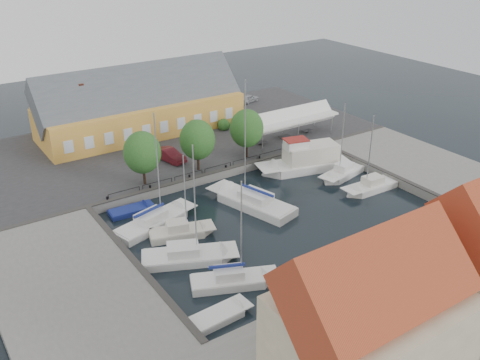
# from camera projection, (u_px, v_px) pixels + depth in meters

# --- Properties ---
(ground) EXTENTS (140.00, 140.00, 0.00)m
(ground) POSITION_uv_depth(u_px,v_px,m) (271.00, 213.00, 56.63)
(ground) COLOR black
(ground) RESTS_ON ground
(north_quay) EXTENTS (56.00, 26.00, 1.00)m
(north_quay) POSITION_uv_depth(u_px,v_px,m) (172.00, 142.00, 73.68)
(north_quay) COLOR #2D2D30
(north_quay) RESTS_ON ground
(west_quay) EXTENTS (12.00, 24.00, 1.00)m
(west_quay) POSITION_uv_depth(u_px,v_px,m) (72.00, 290.00, 43.89)
(west_quay) COLOR slate
(west_quay) RESTS_ON ground
(east_quay) EXTENTS (12.00, 24.00, 1.00)m
(east_quay) POSITION_uv_depth(u_px,v_px,m) (424.00, 168.00, 65.94)
(east_quay) COLOR slate
(east_quay) RESTS_ON ground
(south_bank) EXTENTS (56.00, 14.00, 1.00)m
(south_bank) POSITION_uv_depth(u_px,v_px,m) (437.00, 319.00, 40.65)
(south_bank) COLOR slate
(south_bank) RESTS_ON ground
(quay_edge_fittings) EXTENTS (56.00, 24.72, 0.40)m
(quay_edge_fittings) POSITION_uv_depth(u_px,v_px,m) (246.00, 187.00, 59.75)
(quay_edge_fittings) COLOR #383533
(quay_edge_fittings) RESTS_ON north_quay
(warehouse) EXTENTS (28.56, 14.00, 9.55)m
(warehouse) POSITION_uv_depth(u_px,v_px,m) (136.00, 108.00, 74.71)
(warehouse) COLOR gold
(warehouse) RESTS_ON north_quay
(tent_canopy) EXTENTS (14.00, 4.00, 2.83)m
(tent_canopy) POSITION_uv_depth(u_px,v_px,m) (291.00, 119.00, 72.94)
(tent_canopy) COLOR white
(tent_canopy) RESTS_ON north_quay
(quay_trees) EXTENTS (18.20, 4.20, 6.30)m
(quay_trees) POSITION_uv_depth(u_px,v_px,m) (197.00, 140.00, 62.53)
(quay_trees) COLOR black
(quay_trees) RESTS_ON north_quay
(car_silver) EXTENTS (4.20, 2.65, 1.33)m
(car_silver) POSITION_uv_depth(u_px,v_px,m) (249.00, 98.00, 88.44)
(car_silver) COLOR #B1B5B9
(car_silver) RESTS_ON north_quay
(car_red) EXTENTS (2.77, 5.02, 1.57)m
(car_red) POSITION_uv_depth(u_px,v_px,m) (169.00, 155.00, 66.33)
(car_red) COLOR #5B141D
(car_red) RESTS_ON north_quay
(center_sailboat) EXTENTS (5.82, 11.02, 14.42)m
(center_sailboat) POSITION_uv_depth(u_px,v_px,m) (253.00, 203.00, 57.81)
(center_sailboat) COLOR white
(center_sailboat) RESTS_ON ground
(trawler) EXTENTS (12.20, 6.24, 5.00)m
(trawler) POSITION_uv_depth(u_px,v_px,m) (306.00, 162.00, 66.40)
(trawler) COLOR white
(trawler) RESTS_ON ground
(east_boat_a) EXTENTS (7.09, 3.72, 9.90)m
(east_boat_a) POSITION_uv_depth(u_px,v_px,m) (342.00, 174.00, 64.82)
(east_boat_a) COLOR white
(east_boat_a) RESTS_ON ground
(east_boat_b) EXTENTS (7.09, 2.53, 9.74)m
(east_boat_b) POSITION_uv_depth(u_px,v_px,m) (370.00, 188.00, 61.44)
(east_boat_b) COLOR white
(east_boat_b) RESTS_ON ground
(west_boat_a) EXTENTS (9.70, 5.07, 12.37)m
(west_boat_a) POSITION_uv_depth(u_px,v_px,m) (154.00, 223.00, 54.18)
(west_boat_a) COLOR white
(west_boat_a) RESTS_ON ground
(west_boat_b) EXTENTS (6.76, 3.95, 9.13)m
(west_boat_b) POSITION_uv_depth(u_px,v_px,m) (180.00, 234.00, 52.33)
(west_boat_b) COLOR beige
(west_boat_b) RESTS_ON ground
(west_boat_c) EXTENTS (9.11, 6.17, 11.86)m
(west_boat_c) POSITION_uv_depth(u_px,v_px,m) (187.00, 258.00, 48.51)
(west_boat_c) COLOR white
(west_boat_c) RESTS_ON ground
(west_boat_d) EXTENTS (7.78, 5.06, 10.28)m
(west_boat_d) POSITION_uv_depth(u_px,v_px,m) (232.00, 282.00, 45.23)
(west_boat_d) COLOR white
(west_boat_d) RESTS_ON ground
(launch_sw) EXTENTS (5.37, 2.23, 0.98)m
(launch_sw) POSITION_uv_depth(u_px,v_px,m) (219.00, 318.00, 41.39)
(launch_sw) COLOR white
(launch_sw) RESTS_ON ground
(launch_nw) EXTENTS (4.95, 2.15, 0.88)m
(launch_nw) POSITION_uv_depth(u_px,v_px,m) (131.00, 212.00, 56.68)
(launch_nw) COLOR navy
(launch_nw) RESTS_ON ground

